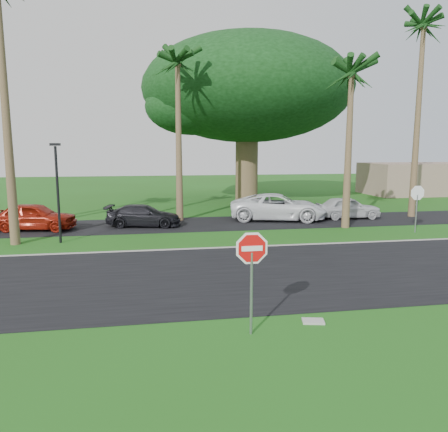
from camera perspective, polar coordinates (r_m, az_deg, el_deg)
name	(u,v)px	position (r m, az deg, el deg)	size (l,w,h in m)	color
ground	(212,294)	(13.51, -1.53, -10.17)	(120.00, 120.00, 0.00)	#205014
road	(204,275)	(15.39, -2.60, -7.75)	(120.00, 8.00, 0.02)	black
parking_strip	(182,224)	(25.59, -5.54, -1.10)	(120.00, 5.00, 0.02)	black
curb	(193,249)	(19.28, -4.11, -4.30)	(120.00, 0.12, 0.06)	gray
stop_sign_near	(252,262)	(10.26, 3.63, -6.00)	(1.05, 0.07, 2.62)	gray
stop_sign_far	(417,199)	(24.98, 23.91, 2.03)	(1.05, 0.07, 2.62)	gray
palm_center	(178,66)	(27.13, -6.09, 18.88)	(5.00, 5.00, 10.50)	brown
palm_right_near	(352,77)	(25.38, 16.33, 17.07)	(5.00, 5.00, 9.50)	brown
palm_right_far	(424,30)	(31.50, 24.61, 21.24)	(5.00, 5.00, 13.00)	brown
canopy_tree	(247,90)	(35.81, 3.06, 16.10)	(16.50, 16.50, 13.12)	brown
streetlight_right	(58,187)	(21.63, -20.92, 3.61)	(0.45, 0.25, 4.64)	black
building_far	(418,179)	(46.56, 24.02, 4.48)	(10.00, 6.00, 3.00)	gray
car_red	(34,217)	(25.71, -23.55, -0.09)	(1.76, 4.38, 1.49)	maroon
car_dark	(144,216)	(25.18, -10.45, 0.01)	(1.71, 4.20, 1.22)	black
car_minivan	(278,207)	(27.09, 7.09, 1.14)	(2.70, 5.85, 1.63)	white
car_pickup	(348,208)	(28.64, 15.85, 1.03)	(1.62, 4.04, 1.38)	silver
utility_slab	(313,321)	(11.68, 11.57, -13.31)	(0.55, 0.35, 0.06)	#A3A39B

